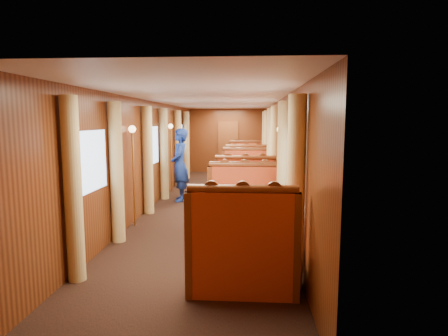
# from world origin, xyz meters

# --- Properties ---
(floor) EXTENTS (3.00, 12.00, 0.01)m
(floor) POSITION_xyz_m (0.00, 0.00, 0.00)
(floor) COLOR black
(floor) RESTS_ON ground
(ceiling) EXTENTS (3.00, 12.00, 0.01)m
(ceiling) POSITION_xyz_m (0.00, 0.00, 2.50)
(ceiling) COLOR silver
(ceiling) RESTS_ON wall_left
(wall_far) EXTENTS (3.00, 0.01, 2.50)m
(wall_far) POSITION_xyz_m (0.00, 6.00, 1.25)
(wall_far) COLOR brown
(wall_far) RESTS_ON floor
(wall_near) EXTENTS (3.00, 0.01, 2.50)m
(wall_near) POSITION_xyz_m (0.00, -6.00, 1.25)
(wall_near) COLOR brown
(wall_near) RESTS_ON floor
(wall_left) EXTENTS (0.01, 12.00, 2.50)m
(wall_left) POSITION_xyz_m (-1.50, 0.00, 1.25)
(wall_left) COLOR brown
(wall_left) RESTS_ON floor
(wall_right) EXTENTS (0.01, 12.00, 2.50)m
(wall_right) POSITION_xyz_m (1.50, 0.00, 1.25)
(wall_right) COLOR brown
(wall_right) RESTS_ON floor
(doorway_far) EXTENTS (0.80, 0.04, 2.00)m
(doorway_far) POSITION_xyz_m (0.00, 5.97, 1.00)
(doorway_far) COLOR brown
(doorway_far) RESTS_ON floor
(table_near) EXTENTS (1.05, 0.72, 0.75)m
(table_near) POSITION_xyz_m (0.75, -3.50, 0.38)
(table_near) COLOR white
(table_near) RESTS_ON floor
(banquette_near_fwd) EXTENTS (1.30, 0.55, 1.34)m
(banquette_near_fwd) POSITION_xyz_m (0.75, -4.51, 0.42)
(banquette_near_fwd) COLOR #AB1C13
(banquette_near_fwd) RESTS_ON floor
(banquette_near_aft) EXTENTS (1.30, 0.55, 1.34)m
(banquette_near_aft) POSITION_xyz_m (0.75, -2.49, 0.42)
(banquette_near_aft) COLOR #AB1C13
(banquette_near_aft) RESTS_ON floor
(table_mid) EXTENTS (1.05, 0.72, 0.75)m
(table_mid) POSITION_xyz_m (0.75, 0.00, 0.38)
(table_mid) COLOR white
(table_mid) RESTS_ON floor
(banquette_mid_fwd) EXTENTS (1.30, 0.55, 1.34)m
(banquette_mid_fwd) POSITION_xyz_m (0.75, -1.01, 0.42)
(banquette_mid_fwd) COLOR #AB1C13
(banquette_mid_fwd) RESTS_ON floor
(banquette_mid_aft) EXTENTS (1.30, 0.55, 1.34)m
(banquette_mid_aft) POSITION_xyz_m (0.75, 1.01, 0.42)
(banquette_mid_aft) COLOR #AB1C13
(banquette_mid_aft) RESTS_ON floor
(table_far) EXTENTS (1.05, 0.72, 0.75)m
(table_far) POSITION_xyz_m (0.75, 3.50, 0.38)
(table_far) COLOR white
(table_far) RESTS_ON floor
(banquette_far_fwd) EXTENTS (1.30, 0.55, 1.34)m
(banquette_far_fwd) POSITION_xyz_m (0.75, 2.49, 0.42)
(banquette_far_fwd) COLOR #AB1C13
(banquette_far_fwd) RESTS_ON floor
(banquette_far_aft) EXTENTS (1.30, 0.55, 1.34)m
(banquette_far_aft) POSITION_xyz_m (0.75, 4.51, 0.42)
(banquette_far_aft) COLOR #AB1C13
(banquette_far_aft) RESTS_ON floor
(tea_tray) EXTENTS (0.37, 0.30, 0.01)m
(tea_tray) POSITION_xyz_m (0.62, -3.58, 0.76)
(tea_tray) COLOR silver
(tea_tray) RESTS_ON table_near
(teapot_left) EXTENTS (0.19, 0.16, 0.13)m
(teapot_left) POSITION_xyz_m (0.60, -3.56, 0.82)
(teapot_left) COLOR silver
(teapot_left) RESTS_ON tea_tray
(teapot_right) EXTENTS (0.18, 0.14, 0.14)m
(teapot_right) POSITION_xyz_m (0.74, -3.61, 0.82)
(teapot_right) COLOR silver
(teapot_right) RESTS_ON tea_tray
(teapot_back) EXTENTS (0.16, 0.13, 0.12)m
(teapot_back) POSITION_xyz_m (0.63, -3.43, 0.81)
(teapot_back) COLOR silver
(teapot_back) RESTS_ON tea_tray
(fruit_plate) EXTENTS (0.23, 0.23, 0.05)m
(fruit_plate) POSITION_xyz_m (1.09, -3.59, 0.77)
(fruit_plate) COLOR white
(fruit_plate) RESTS_ON table_near
(cup_inboard) EXTENTS (0.08, 0.08, 0.26)m
(cup_inboard) POSITION_xyz_m (0.33, -3.38, 0.86)
(cup_inboard) COLOR white
(cup_inboard) RESTS_ON table_near
(cup_outboard) EXTENTS (0.08, 0.08, 0.26)m
(cup_outboard) POSITION_xyz_m (0.49, -3.25, 0.86)
(cup_outboard) COLOR white
(cup_outboard) RESTS_ON table_near
(rose_vase_mid) EXTENTS (0.06, 0.06, 0.36)m
(rose_vase_mid) POSITION_xyz_m (0.76, -0.03, 0.93)
(rose_vase_mid) COLOR silver
(rose_vase_mid) RESTS_ON table_mid
(rose_vase_far) EXTENTS (0.06, 0.06, 0.36)m
(rose_vase_far) POSITION_xyz_m (0.73, 3.50, 0.93)
(rose_vase_far) COLOR silver
(rose_vase_far) RESTS_ON table_far
(window_left_near) EXTENTS (0.01, 1.20, 0.90)m
(window_left_near) POSITION_xyz_m (-1.49, -3.50, 1.45)
(window_left_near) COLOR #92ADD2
(window_left_near) RESTS_ON wall_left
(curtain_left_near_a) EXTENTS (0.22, 0.22, 2.35)m
(curtain_left_near_a) POSITION_xyz_m (-1.38, -4.28, 1.18)
(curtain_left_near_a) COLOR #DFBC72
(curtain_left_near_a) RESTS_ON floor
(curtain_left_near_b) EXTENTS (0.22, 0.22, 2.35)m
(curtain_left_near_b) POSITION_xyz_m (-1.38, -2.72, 1.18)
(curtain_left_near_b) COLOR #DFBC72
(curtain_left_near_b) RESTS_ON floor
(window_right_near) EXTENTS (0.01, 1.20, 0.90)m
(window_right_near) POSITION_xyz_m (1.49, -3.50, 1.45)
(window_right_near) COLOR #92ADD2
(window_right_near) RESTS_ON wall_right
(curtain_right_near_a) EXTENTS (0.22, 0.22, 2.35)m
(curtain_right_near_a) POSITION_xyz_m (1.38, -4.28, 1.18)
(curtain_right_near_a) COLOR #DFBC72
(curtain_right_near_a) RESTS_ON floor
(curtain_right_near_b) EXTENTS (0.22, 0.22, 2.35)m
(curtain_right_near_b) POSITION_xyz_m (1.38, -2.72, 1.18)
(curtain_right_near_b) COLOR #DFBC72
(curtain_right_near_b) RESTS_ON floor
(window_left_mid) EXTENTS (0.01, 1.20, 0.90)m
(window_left_mid) POSITION_xyz_m (-1.49, 0.00, 1.45)
(window_left_mid) COLOR #92ADD2
(window_left_mid) RESTS_ON wall_left
(curtain_left_mid_a) EXTENTS (0.22, 0.22, 2.35)m
(curtain_left_mid_a) POSITION_xyz_m (-1.38, -0.78, 1.18)
(curtain_left_mid_a) COLOR #DFBC72
(curtain_left_mid_a) RESTS_ON floor
(curtain_left_mid_b) EXTENTS (0.22, 0.22, 2.35)m
(curtain_left_mid_b) POSITION_xyz_m (-1.38, 0.78, 1.18)
(curtain_left_mid_b) COLOR #DFBC72
(curtain_left_mid_b) RESTS_ON floor
(window_right_mid) EXTENTS (0.01, 1.20, 0.90)m
(window_right_mid) POSITION_xyz_m (1.49, 0.00, 1.45)
(window_right_mid) COLOR #92ADD2
(window_right_mid) RESTS_ON wall_right
(curtain_right_mid_a) EXTENTS (0.22, 0.22, 2.35)m
(curtain_right_mid_a) POSITION_xyz_m (1.38, -0.78, 1.18)
(curtain_right_mid_a) COLOR #DFBC72
(curtain_right_mid_a) RESTS_ON floor
(curtain_right_mid_b) EXTENTS (0.22, 0.22, 2.35)m
(curtain_right_mid_b) POSITION_xyz_m (1.38, 0.78, 1.18)
(curtain_right_mid_b) COLOR #DFBC72
(curtain_right_mid_b) RESTS_ON floor
(window_left_far) EXTENTS (0.01, 1.20, 0.90)m
(window_left_far) POSITION_xyz_m (-1.49, 3.50, 1.45)
(window_left_far) COLOR #92ADD2
(window_left_far) RESTS_ON wall_left
(curtain_left_far_a) EXTENTS (0.22, 0.22, 2.35)m
(curtain_left_far_a) POSITION_xyz_m (-1.38, 2.72, 1.18)
(curtain_left_far_a) COLOR #DFBC72
(curtain_left_far_a) RESTS_ON floor
(curtain_left_far_b) EXTENTS (0.22, 0.22, 2.35)m
(curtain_left_far_b) POSITION_xyz_m (-1.38, 4.28, 1.18)
(curtain_left_far_b) COLOR #DFBC72
(curtain_left_far_b) RESTS_ON floor
(window_right_far) EXTENTS (0.01, 1.20, 0.90)m
(window_right_far) POSITION_xyz_m (1.49, 3.50, 1.45)
(window_right_far) COLOR #92ADD2
(window_right_far) RESTS_ON wall_right
(curtain_right_far_a) EXTENTS (0.22, 0.22, 2.35)m
(curtain_right_far_a) POSITION_xyz_m (1.38, 2.72, 1.18)
(curtain_right_far_a) COLOR #DFBC72
(curtain_right_far_a) RESTS_ON floor
(curtain_right_far_b) EXTENTS (0.22, 0.22, 2.35)m
(curtain_right_far_b) POSITION_xyz_m (1.38, 4.28, 1.18)
(curtain_right_far_b) COLOR #DFBC72
(curtain_right_far_b) RESTS_ON floor
(sconce_left_fore) EXTENTS (0.14, 0.14, 1.95)m
(sconce_left_fore) POSITION_xyz_m (-1.40, -1.75, 1.38)
(sconce_left_fore) COLOR #BF8C3F
(sconce_left_fore) RESTS_ON floor
(sconce_right_fore) EXTENTS (0.14, 0.14, 1.95)m
(sconce_right_fore) POSITION_xyz_m (1.40, -1.75, 1.38)
(sconce_right_fore) COLOR #BF8C3F
(sconce_right_fore) RESTS_ON floor
(sconce_left_aft) EXTENTS (0.14, 0.14, 1.95)m
(sconce_left_aft) POSITION_xyz_m (-1.40, 1.75, 1.38)
(sconce_left_aft) COLOR #BF8C3F
(sconce_left_aft) RESTS_ON floor
(sconce_right_aft) EXTENTS (0.14, 0.14, 1.95)m
(sconce_right_aft) POSITION_xyz_m (1.40, 1.75, 1.38)
(sconce_right_aft) COLOR #BF8C3F
(sconce_right_aft) RESTS_ON floor
(steward) EXTENTS (0.54, 0.73, 1.85)m
(steward) POSITION_xyz_m (-0.93, 0.56, 0.92)
(steward) COLOR navy
(steward) RESTS_ON floor
(passenger) EXTENTS (0.40, 0.44, 0.76)m
(passenger) POSITION_xyz_m (0.75, 0.81, 0.74)
(passenger) COLOR beige
(passenger) RESTS_ON banquette_mid_aft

